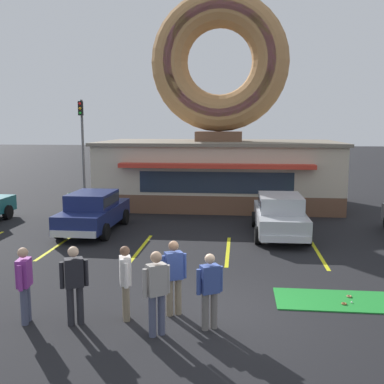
% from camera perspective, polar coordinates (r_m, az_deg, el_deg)
% --- Properties ---
extents(ground_plane, '(160.00, 160.00, 0.00)m').
position_cam_1_polar(ground_plane, '(10.66, 3.39, -14.91)').
color(ground_plane, black).
extents(donut_shop_building, '(12.30, 6.75, 10.96)m').
position_cam_1_polar(donut_shop_building, '(23.73, 3.44, 7.38)').
color(donut_shop_building, brown).
rests_on(donut_shop_building, ground).
extents(putting_mat, '(4.45, 1.37, 0.03)m').
position_cam_1_polar(putting_mat, '(11.91, 21.53, -12.84)').
color(putting_mat, '#1E842D').
rests_on(putting_mat, ground).
extents(mini_donut_near_left, '(0.13, 0.13, 0.04)m').
position_cam_1_polar(mini_donut_near_left, '(11.51, 18.75, -13.28)').
color(mini_donut_near_left, brown).
rests_on(mini_donut_near_left, putting_mat).
extents(mini_donut_mid_left, '(0.13, 0.13, 0.04)m').
position_cam_1_polar(mini_donut_mid_left, '(12.00, 19.33, -12.39)').
color(mini_donut_mid_left, '#A5724C').
rests_on(mini_donut_mid_left, putting_mat).
extents(golf_ball, '(0.04, 0.04, 0.04)m').
position_cam_1_polar(golf_ball, '(11.64, 19.62, -13.05)').
color(golf_ball, white).
rests_on(golf_ball, putting_mat).
extents(car_silver, '(2.02, 4.58, 1.60)m').
position_cam_1_polar(car_silver, '(17.49, 11.08, -2.68)').
color(car_silver, '#B2B5BA').
rests_on(car_silver, ground).
extents(car_navy, '(2.04, 4.59, 1.60)m').
position_cam_1_polar(car_navy, '(18.26, -12.40, -2.24)').
color(car_navy, navy).
rests_on(car_navy, ground).
extents(pedestrian_blue_sweater_man, '(0.53, 0.40, 1.63)m').
position_cam_1_polar(pedestrian_blue_sweater_man, '(9.49, 2.26, -12.07)').
color(pedestrian_blue_sweater_man, slate).
rests_on(pedestrian_blue_sweater_man, ground).
extents(pedestrian_hooded_kid, '(0.34, 0.57, 1.65)m').
position_cam_1_polar(pedestrian_hooded_kid, '(10.04, -8.44, -10.88)').
color(pedestrian_hooded_kid, '#7F7056').
rests_on(pedestrian_hooded_kid, ground).
extents(pedestrian_leather_jacket_man, '(0.50, 0.42, 1.76)m').
position_cam_1_polar(pedestrian_leather_jacket_man, '(9.21, -4.53, -12.18)').
color(pedestrian_leather_jacket_man, '#474C66').
rests_on(pedestrian_leather_jacket_man, ground).
extents(pedestrian_clipboard_woman, '(0.55, 0.38, 1.72)m').
position_cam_1_polar(pedestrian_clipboard_woman, '(9.98, -14.71, -10.93)').
color(pedestrian_clipboard_woman, '#232328').
rests_on(pedestrian_clipboard_woman, ground).
extents(pedestrian_beanie_man, '(0.54, 0.38, 1.71)m').
position_cam_1_polar(pedestrian_beanie_man, '(10.14, -2.33, -10.37)').
color(pedestrian_beanie_man, '#7F7056').
rests_on(pedestrian_beanie_man, ground).
extents(pedestrian_crossing_woman, '(0.29, 0.59, 1.67)m').
position_cam_1_polar(pedestrian_crossing_woman, '(10.40, -20.51, -10.59)').
color(pedestrian_crossing_woman, '#474C66').
rests_on(pedestrian_crossing_woman, ground).
extents(trash_bin, '(0.57, 0.57, 0.97)m').
position_cam_1_polar(trash_bin, '(22.30, -14.77, -1.35)').
color(trash_bin, '#1E662D').
rests_on(trash_bin, ground).
extents(traffic_light_pole, '(0.28, 0.47, 5.80)m').
position_cam_1_polar(traffic_light_pole, '(30.26, -13.79, 7.35)').
color(traffic_light_pole, '#595B60').
rests_on(traffic_light_pole, ground).
extents(parking_stripe_left, '(0.12, 3.60, 0.01)m').
position_cam_1_polar(parking_stripe_left, '(16.61, -16.73, -6.57)').
color(parking_stripe_left, yellow).
rests_on(parking_stripe_left, ground).
extents(parking_stripe_mid_left, '(0.12, 3.60, 0.01)m').
position_cam_1_polar(parking_stripe_mid_left, '(15.72, -6.50, -7.11)').
color(parking_stripe_mid_left, yellow).
rests_on(parking_stripe_mid_left, ground).
extents(parking_stripe_centre, '(0.12, 3.60, 0.01)m').
position_cam_1_polar(parking_stripe_centre, '(15.36, 4.58, -7.46)').
color(parking_stripe_centre, yellow).
rests_on(parking_stripe_centre, ground).
extents(parking_stripe_mid_right, '(0.12, 3.60, 0.01)m').
position_cam_1_polar(parking_stripe_mid_right, '(15.59, 15.77, -7.52)').
color(parking_stripe_mid_right, yellow).
rests_on(parking_stripe_mid_right, ground).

